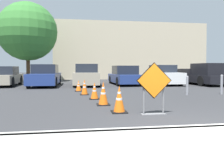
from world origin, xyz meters
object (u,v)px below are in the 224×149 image
(bollard_second, at_px, (222,84))
(parked_car_fifth, at_px, (163,76))
(parked_car_fourth, at_px, (125,76))
(traffic_cone_nearest, at_px, (119,99))
(parked_car_third, at_px, (87,76))
(traffic_cone_third, at_px, (94,91))
(parked_car_second, at_px, (45,76))
(bollard_nearest, at_px, (187,85))
(traffic_cone_second, at_px, (103,94))
(traffic_cone_fourth, at_px, (85,87))
(road_closed_sign, at_px, (154,86))
(parked_car_nearest, at_px, (4,77))
(pickup_truck, at_px, (203,75))
(traffic_cone_fifth, at_px, (79,86))

(bollard_second, bearing_deg, parked_car_fifth, 94.14)
(parked_car_fourth, distance_m, parked_car_fifth, 2.92)
(traffic_cone_nearest, xyz_separation_m, parked_car_third, (-0.63, 9.72, 0.33))
(traffic_cone_nearest, bearing_deg, traffic_cone_third, 100.86)
(parked_car_second, relative_size, parked_car_fifth, 1.05)
(traffic_cone_third, bearing_deg, bollard_nearest, 9.24)
(traffic_cone_third, relative_size, parked_car_fifth, 0.16)
(traffic_cone_second, bearing_deg, parked_car_second, 111.03)
(traffic_cone_fourth, xyz_separation_m, parked_car_fourth, (3.18, 5.88, 0.30))
(parked_car_second, bearing_deg, bollard_second, 145.89)
(road_closed_sign, distance_m, traffic_cone_third, 3.54)
(road_closed_sign, relative_size, parked_car_fourth, 0.32)
(parked_car_fourth, height_order, parked_car_fifth, parked_car_fifth)
(parked_car_third, bearing_deg, traffic_cone_second, 94.75)
(parked_car_nearest, relative_size, parked_car_third, 0.98)
(parked_car_fifth, relative_size, pickup_truck, 0.78)
(traffic_cone_second, bearing_deg, pickup_truck, 43.32)
(parked_car_nearest, xyz_separation_m, bollard_second, (12.08, -6.72, -0.14))
(traffic_cone_fifth, height_order, bollard_nearest, bollard_nearest)
(road_closed_sign, distance_m, traffic_cone_nearest, 1.07)
(road_closed_sign, distance_m, parked_car_fifth, 11.20)
(pickup_truck, bearing_deg, traffic_cone_nearest, 46.76)
(traffic_cone_third, distance_m, parked_car_fifth, 9.14)
(parked_car_third, relative_size, parked_car_fifth, 0.99)
(parked_car_second, bearing_deg, pickup_truck, 177.79)
(traffic_cone_fifth, distance_m, parked_car_fifth, 7.55)
(parked_car_second, relative_size, pickup_truck, 0.82)
(traffic_cone_fifth, xyz_separation_m, bollard_nearest, (5.08, -2.39, 0.19))
(parked_car_nearest, height_order, parked_car_fourth, parked_car_fourth)
(parked_car_fourth, bearing_deg, parked_car_nearest, -3.25)
(bollard_nearest, bearing_deg, bollard_second, 0.00)
(traffic_cone_nearest, bearing_deg, bollard_nearest, 41.97)
(traffic_cone_fifth, height_order, parked_car_fifth, parked_car_fifth)
(road_closed_sign, xyz_separation_m, parked_car_fourth, (1.39, 10.61, -0.13))
(road_closed_sign, xyz_separation_m, parked_car_second, (-4.41, 10.11, -0.09))
(parked_car_fifth, height_order, bollard_second, parked_car_fifth)
(parked_car_nearest, distance_m, parked_car_fifth, 11.62)
(traffic_cone_fourth, bearing_deg, parked_car_third, 87.08)
(parked_car_nearest, height_order, pickup_truck, pickup_truck)
(traffic_cone_fourth, bearing_deg, bollard_second, -6.91)
(traffic_cone_third, height_order, bollard_nearest, bollard_nearest)
(parked_car_nearest, xyz_separation_m, parked_car_third, (5.81, -0.49, 0.06))
(traffic_cone_second, distance_m, parked_car_nearest, 10.80)
(road_closed_sign, relative_size, traffic_cone_second, 1.77)
(traffic_cone_nearest, xyz_separation_m, parked_car_second, (-3.53, 9.66, 0.32))
(parked_car_third, xyz_separation_m, bollard_second, (6.27, -6.23, -0.20))
(traffic_cone_fifth, relative_size, parked_car_nearest, 0.14)
(road_closed_sign, xyz_separation_m, parked_car_fifth, (4.30, 10.34, -0.11))
(parked_car_second, distance_m, pickup_truck, 11.64)
(parked_car_nearest, bearing_deg, parked_car_fifth, 175.53)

